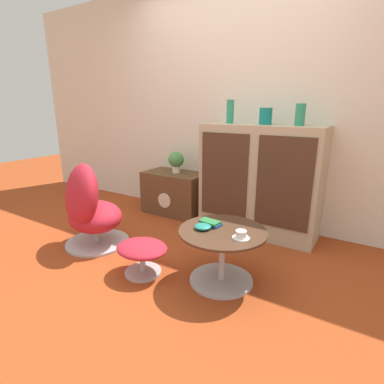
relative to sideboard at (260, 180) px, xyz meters
name	(u,v)px	position (x,y,z in m)	size (l,w,h in m)	color
ground_plane	(162,267)	(-0.40, -1.13, -0.55)	(12.00, 12.00, 0.00)	#9E3D19
wall_back	(237,104)	(-0.40, 0.26, 0.75)	(6.40, 0.06, 2.60)	silver
sideboard	(260,180)	(0.00, 0.00, 0.00)	(1.18, 0.46, 1.11)	tan
tv_console	(175,193)	(-1.07, 0.01, -0.30)	(0.74, 0.44, 0.51)	brown
egg_chair	(89,208)	(-1.22, -1.15, -0.18)	(0.73, 0.71, 0.81)	#B7B7BC
ottoman	(142,251)	(-0.47, -1.27, -0.36)	(0.42, 0.36, 0.26)	#B7B7BC
coffee_table	(222,251)	(0.10, -1.04, -0.30)	(0.64, 0.64, 0.42)	#B7B7BC
vase_leftmost	(230,112)	(-0.36, 0.00, 0.67)	(0.07, 0.07, 0.23)	#2D8E6B
vase_inner_left	(266,116)	(0.01, 0.00, 0.63)	(0.12, 0.12, 0.16)	#147A75
vase_inner_right	(300,115)	(0.33, 0.00, 0.65)	(0.09, 0.09, 0.19)	#2D8E6B
potted_plant	(176,160)	(-1.04, 0.01, 0.10)	(0.18, 0.18, 0.25)	silver
teacup	(241,235)	(0.27, -1.10, -0.11)	(0.12, 0.12, 0.06)	white
book_stack	(210,223)	(-0.02, -1.01, -0.12)	(0.17, 0.11, 0.04)	#1E478C
bowl	(203,227)	(-0.03, -1.10, -0.12)	(0.12, 0.12, 0.04)	#1E7A70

